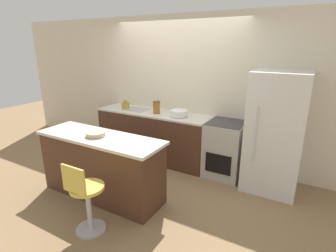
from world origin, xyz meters
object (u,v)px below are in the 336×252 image
at_px(oven_range, 225,149).
at_px(kettle, 125,104).
at_px(mixing_bowl, 179,113).
at_px(refrigerator, 275,133).
at_px(stool_chair, 86,199).

distance_m(oven_range, kettle, 2.07).
xyz_separation_m(oven_range, mixing_bowl, (-0.84, -0.04, 0.51)).
bearing_deg(kettle, mixing_bowl, 0.00).
bearing_deg(kettle, refrigerator, -0.26).
bearing_deg(mixing_bowl, stool_chair, -91.86).
relative_size(oven_range, kettle, 4.94).
height_order(kettle, mixing_bowl, kettle).
bearing_deg(refrigerator, mixing_bowl, 179.55).
distance_m(refrigerator, kettle, 2.74).
bearing_deg(kettle, stool_chair, -62.66).
relative_size(refrigerator, kettle, 9.49).
distance_m(refrigerator, mixing_bowl, 1.58).
relative_size(stool_chair, mixing_bowl, 3.01).
distance_m(kettle, mixing_bowl, 1.16).
bearing_deg(mixing_bowl, kettle, 180.00).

